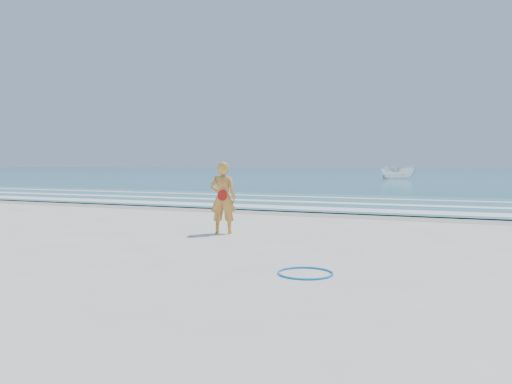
% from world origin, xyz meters
% --- Properties ---
extents(ground, '(400.00, 400.00, 0.00)m').
position_xyz_m(ground, '(0.00, 0.00, 0.00)').
color(ground, silver).
rests_on(ground, ground).
extents(wet_sand, '(400.00, 2.40, 0.00)m').
position_xyz_m(wet_sand, '(0.00, 9.00, 0.00)').
color(wet_sand, '#B2A893').
rests_on(wet_sand, ground).
extents(ocean, '(400.00, 190.00, 0.04)m').
position_xyz_m(ocean, '(0.00, 105.00, 0.02)').
color(ocean, '#19727F').
rests_on(ocean, ground).
extents(shallow, '(400.00, 10.00, 0.01)m').
position_xyz_m(shallow, '(0.00, 14.00, 0.04)').
color(shallow, '#59B7AD').
rests_on(shallow, ocean).
extents(foam_near, '(400.00, 1.40, 0.01)m').
position_xyz_m(foam_near, '(0.00, 10.30, 0.05)').
color(foam_near, white).
rests_on(foam_near, shallow).
extents(foam_mid, '(400.00, 0.90, 0.01)m').
position_xyz_m(foam_mid, '(0.00, 13.20, 0.05)').
color(foam_mid, white).
rests_on(foam_mid, shallow).
extents(foam_far, '(400.00, 0.60, 0.01)m').
position_xyz_m(foam_far, '(0.00, 16.50, 0.05)').
color(foam_far, white).
rests_on(foam_far, shallow).
extents(hoop, '(1.08, 1.08, 0.03)m').
position_xyz_m(hoop, '(2.70, -0.32, 0.02)').
color(hoop, '#0B83D7').
rests_on(hoop, ground).
extents(boat, '(4.12, 1.91, 1.54)m').
position_xyz_m(boat, '(-2.29, 49.57, 0.81)').
color(boat, white).
rests_on(boat, ocean).
extents(woman, '(0.74, 0.59, 1.77)m').
position_xyz_m(woman, '(-0.55, 3.24, 0.89)').
color(woman, orange).
rests_on(woman, ground).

